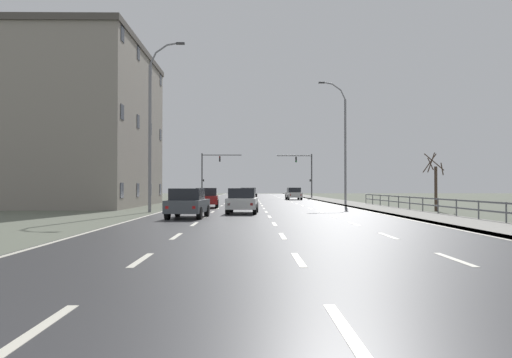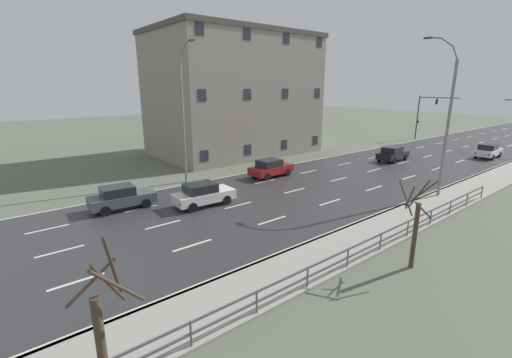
{
  "view_description": "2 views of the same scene",
  "coord_description": "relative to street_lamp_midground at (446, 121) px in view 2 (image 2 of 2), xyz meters",
  "views": [
    {
      "loc": [
        -1.09,
        -3.84,
        1.64
      ],
      "look_at": [
        -0.19,
        65.39,
        2.75
      ],
      "focal_mm": 35.4,
      "sensor_mm": 36.0,
      "label": 1
    },
    {
      "loc": [
        18.06,
        16.04,
        7.86
      ],
      "look_at": [
        0.0,
        30.56,
        1.61
      ],
      "focal_mm": 24.23,
      "sensor_mm": 36.0,
      "label": 2
    }
  ],
  "objects": [
    {
      "name": "ground_plane",
      "position": [
        -7.45,
        6.36,
        -5.55
      ],
      "size": [
        160.0,
        160.0,
        0.12
      ],
      "color": "#5B6051"
    },
    {
      "name": "road_asphalt_strip",
      "position": [
        -7.45,
        18.35,
        -5.48
      ],
      "size": [
        14.0,
        120.0,
        0.03
      ],
      "color": "#303033",
      "rests_on": "ground"
    },
    {
      "name": "guardrail",
      "position": [
        2.4,
        -16.39,
        -4.78
      ],
      "size": [
        0.07,
        36.26,
        1.0
      ],
      "color": "#515459",
      "rests_on": "ground"
    },
    {
      "name": "street_lamp_midground",
      "position": [
        0.0,
        0.0,
        0.0
      ],
      "size": [
        2.52,
        0.24,
        11.22
      ],
      "color": "slate",
      "rests_on": "ground"
    },
    {
      "name": "street_lamp_left_bank",
      "position": [
        -14.91,
        -12.55,
        -0.01
      ],
      "size": [
        2.36,
        0.24,
        11.16
      ],
      "color": "slate",
      "rests_on": "ground"
    },
    {
      "name": "traffic_signal_left",
      "position": [
        -14.3,
        26.79,
        -1.2
      ],
      "size": [
        5.75,
        0.36,
        6.49
      ],
      "color": "#38383A",
      "rests_on": "ground"
    },
    {
      "name": "car_distant",
      "position": [
        -11.78,
        -19.0,
        -4.69
      ],
      "size": [
        2.03,
        4.2,
        1.57
      ],
      "rotation": [
        0.0,
        0.0,
        -0.06
      ],
      "color": "#474C51",
      "rests_on": "ground"
    },
    {
      "name": "car_mid_centre",
      "position": [
        -8.71,
        8.89,
        -4.69
      ],
      "size": [
        2.0,
        4.19,
        1.57
      ],
      "rotation": [
        0.0,
        0.0,
        0.05
      ],
      "color": "black",
      "rests_on": "ground"
    },
    {
      "name": "car_far_left",
      "position": [
        -11.91,
        -5.8,
        -4.69
      ],
      "size": [
        1.99,
        4.18,
        1.57
      ],
      "rotation": [
        0.0,
        0.0,
        0.05
      ],
      "color": "maroon",
      "rests_on": "ground"
    },
    {
      "name": "car_far_right",
      "position": [
        -2.88,
        18.95,
        -4.69
      ],
      "size": [
        1.96,
        4.17,
        1.57
      ],
      "rotation": [
        0.0,
        0.0,
        0.04
      ],
      "color": "silver",
      "rests_on": "ground"
    },
    {
      "name": "car_near_left",
      "position": [
        -8.97,
        -14.45,
        -4.69
      ],
      "size": [
        2.01,
        4.19,
        1.57
      ],
      "rotation": [
        0.0,
        0.0,
        -0.05
      ],
      "color": "silver",
      "rests_on": "ground"
    },
    {
      "name": "brick_building",
      "position": [
        -23.75,
        -1.32,
        1.41
      ],
      "size": [
        12.28,
        18.43,
        13.79
      ],
      "color": "gray",
      "rests_on": "ground"
    },
    {
      "name": "bare_tree_mid",
      "position": [
        4.07,
        -11.45,
        -3.59
      ],
      "size": [
        1.47,
        1.77,
        4.03
      ],
      "color": "#423328",
      "rests_on": "ground"
    }
  ]
}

